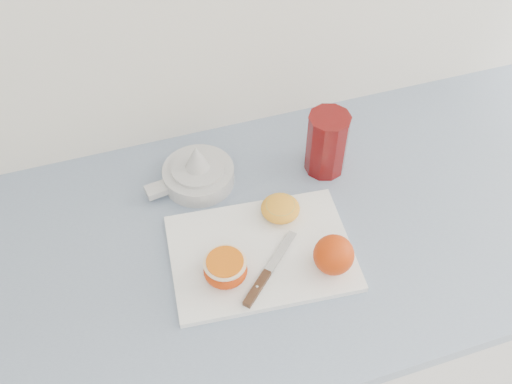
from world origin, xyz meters
The scene contains 8 objects.
counter centered at (0.20, 1.70, 0.45)m, with size 2.49×0.64×0.89m.
cutting_board centered at (0.15, 1.65, 0.90)m, with size 0.32×0.23×0.01m, color white.
whole_orange centered at (0.25, 1.58, 0.94)m, with size 0.07×0.07×0.07m.
half_orange centered at (0.07, 1.62, 0.93)m, with size 0.08×0.08×0.05m.
squeezed_shell centered at (0.21, 1.72, 0.92)m, with size 0.07×0.07×0.03m.
paring_knife centered at (0.13, 1.59, 0.91)m, with size 0.14×0.13×0.01m.
citrus_juicer centered at (0.08, 1.86, 0.92)m, with size 0.18×0.14×0.09m.
red_tumbler centered at (0.34, 1.82, 0.95)m, with size 0.08×0.08×0.14m.
Camera 1 is at (-0.04, 1.10, 1.73)m, focal length 40.00 mm.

